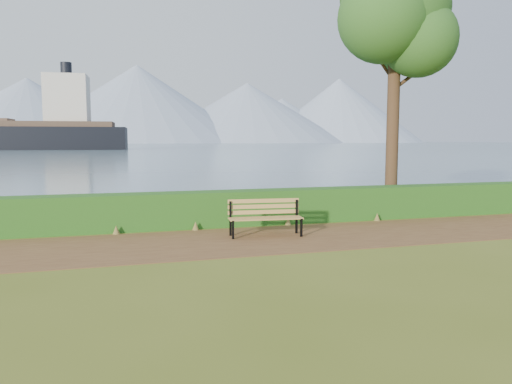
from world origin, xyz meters
name	(u,v)px	position (x,y,z in m)	size (l,w,h in m)	color
ground	(255,243)	(0.00, 0.00, 0.00)	(140.00, 140.00, 0.00)	#57631C
path	(252,240)	(0.00, 0.30, 0.01)	(40.00, 3.40, 0.01)	brown
hedge	(230,208)	(0.00, 2.60, 0.50)	(32.00, 0.85, 1.00)	#1F4A15
water	(115,144)	(0.00, 260.00, 0.01)	(700.00, 510.00, 0.00)	#496575
mountains	(100,108)	(-9.17, 406.05, 27.70)	(585.00, 190.00, 70.00)	#8495B0
bench	(265,215)	(0.49, 0.77, 0.55)	(1.93, 0.74, 0.95)	black
tree	(396,16)	(5.72, 3.29, 6.46)	(4.23, 3.71, 8.69)	#352315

